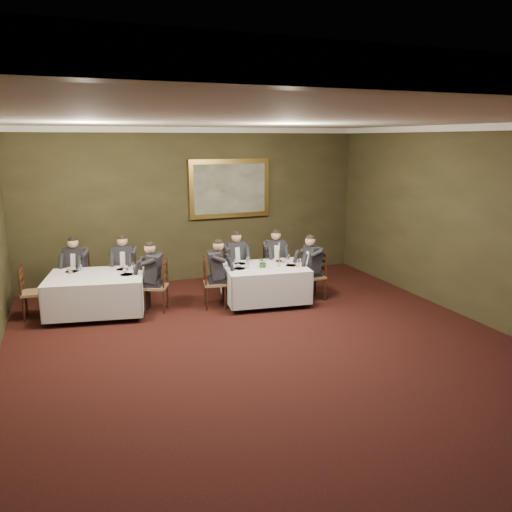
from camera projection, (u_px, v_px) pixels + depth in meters
ground at (285, 364)px, 7.39m from camera, size 10.00×10.00×0.00m
ceiling at (288, 119)px, 6.59m from camera, size 8.00×10.00×0.10m
back_wall at (197, 205)px, 11.53m from camera, size 8.00×0.10×3.50m
right_wall at (503, 230)px, 8.39m from camera, size 0.10×10.00×3.50m
crown_molding at (288, 124)px, 6.60m from camera, size 8.00×10.00×0.12m
table_main at (265, 281)px, 10.03m from camera, size 1.78×1.44×0.67m
table_second at (96, 291)px, 9.38m from camera, size 1.98×1.64×0.67m
chair_main_backleft at (235, 280)px, 10.76m from camera, size 0.45×0.43×1.00m
diner_main_backleft at (235, 270)px, 10.70m from camera, size 0.43×0.49×1.35m
chair_main_backright at (274, 277)px, 10.97m from camera, size 0.48×0.47×1.00m
diner_main_backright at (275, 267)px, 10.90m from camera, size 0.45×0.52×1.35m
chair_main_endleft at (214, 293)px, 9.83m from camera, size 0.49×0.51×1.00m
diner_main_endleft at (215, 282)px, 9.78m from camera, size 0.54×0.48×1.35m
chair_main_endright at (313, 286)px, 10.32m from camera, size 0.44×0.46×1.00m
diner_main_endright at (313, 275)px, 10.26m from camera, size 0.50×0.43×1.35m
chair_sec_backleft at (79, 287)px, 10.20m from camera, size 0.57×0.56×1.00m
diner_sec_backleft at (77, 277)px, 10.13m from camera, size 0.56×0.60×1.35m
chair_sec_backright at (126, 285)px, 10.37m from camera, size 0.55×0.54×1.00m
diner_sec_backright at (125, 275)px, 10.30m from camera, size 0.54×0.58×1.35m
chair_sec_endright at (157, 296)px, 9.61m from camera, size 0.56×0.57×1.00m
diner_sec_endright at (156, 285)px, 9.56m from camera, size 0.60×0.55×1.35m
chair_sec_endleft at (34, 303)px, 9.22m from camera, size 0.45×0.47×1.00m
centerpiece at (263, 261)px, 9.85m from camera, size 0.26×0.24×0.24m
candlestick at (279, 257)px, 9.93m from camera, size 0.07×0.07×0.50m
place_setting_table_main at (242, 262)px, 10.22m from camera, size 0.33×0.31×0.14m
place_setting_table_second at (75, 269)px, 9.61m from camera, size 0.33×0.31×0.14m
painting at (230, 189)px, 11.66m from camera, size 1.95×0.09×1.36m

